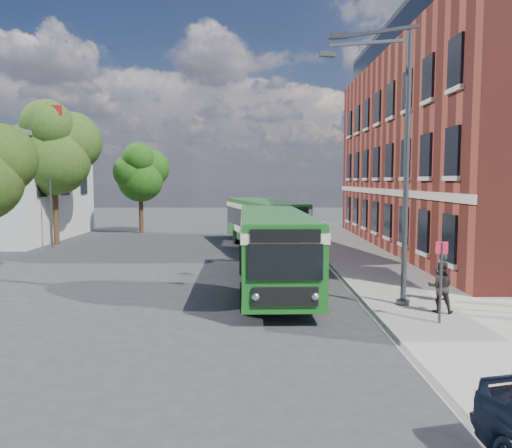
{
  "coord_description": "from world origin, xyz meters",
  "views": [
    {
      "loc": [
        0.21,
        -18.3,
        4.27
      ],
      "look_at": [
        0.33,
        5.33,
        2.2
      ],
      "focal_mm": 35.0,
      "sensor_mm": 36.0,
      "label": 1
    }
  ],
  "objects": [
    {
      "name": "tree_right",
      "position": [
        -8.86,
        22.11,
        4.93
      ],
      "size": [
        4.3,
        4.09,
        7.26
      ],
      "color": "#372514",
      "rests_on": "ground"
    },
    {
      "name": "ground",
      "position": [
        0.0,
        0.0,
        0.0
      ],
      "size": [
        120.0,
        120.0,
        0.0
      ],
      "primitive_type": "plane",
      "color": "#2A2A2C",
      "rests_on": "ground"
    },
    {
      "name": "white_building",
      "position": [
        -18.0,
        18.0,
        3.66
      ],
      "size": [
        9.4,
        13.4,
        7.3
      ],
      "color": "silver",
      "rests_on": "ground"
    },
    {
      "name": "pedestrian_a",
      "position": [
        6.64,
        -1.5,
        0.98
      ],
      "size": [
        0.73,
        0.65,
        1.67
      ],
      "primitive_type": "imported",
      "rotation": [
        0.0,
        0.0,
        3.67
      ],
      "color": "black",
      "rests_on": "pavement"
    },
    {
      "name": "street_lamp",
      "position": [
        4.84,
        -2.0,
        4.79
      ],
      "size": [
        2.96,
        2.38,
        9.0
      ],
      "color": "#3E4043",
      "rests_on": "ground"
    },
    {
      "name": "pavement",
      "position": [
        7.0,
        8.0,
        0.07
      ],
      "size": [
        6.0,
        48.0,
        0.15
      ],
      "primitive_type": "cube",
      "color": "gray",
      "rests_on": "ground"
    },
    {
      "name": "brick_office",
      "position": [
        14.0,
        12.0,
        6.97
      ],
      "size": [
        12.1,
        26.0,
        14.2
      ],
      "color": "maroon",
      "rests_on": "ground"
    },
    {
      "name": "kerb_line",
      "position": [
        3.95,
        8.0,
        0.01
      ],
      "size": [
        0.12,
        48.0,
        0.01
      ],
      "primitive_type": "cube",
      "color": "beige",
      "rests_on": "ground"
    },
    {
      "name": "tree_mid",
      "position": [
        -12.89,
        14.84,
        6.39
      ],
      "size": [
        5.58,
        5.3,
        9.42
      ],
      "color": "#372514",
      "rests_on": "ground"
    },
    {
      "name": "bus_rear",
      "position": [
        0.81,
        12.76,
        1.83
      ],
      "size": [
        5.07,
        11.4,
        3.02
      ],
      "color": "#1A5816",
      "rests_on": "ground"
    },
    {
      "name": "flagpole",
      "position": [
        -12.45,
        13.0,
        4.94
      ],
      "size": [
        0.95,
        0.1,
        9.0
      ],
      "color": "#3E4043",
      "rests_on": "ground"
    },
    {
      "name": "bus_front",
      "position": [
        1.0,
        1.18,
        1.83
      ],
      "size": [
        2.84,
        11.13,
        3.02
      ],
      "color": "#185B1B",
      "rests_on": "ground"
    },
    {
      "name": "pedestrian_b",
      "position": [
        6.05,
        -3.01,
        0.96
      ],
      "size": [
        0.93,
        0.81,
        1.61
      ],
      "primitive_type": "imported",
      "rotation": [
        0.0,
        0.0,
        2.86
      ],
      "color": "black",
      "rests_on": "pavement"
    },
    {
      "name": "bus_stop_sign",
      "position": [
        5.6,
        -4.2,
        1.51
      ],
      "size": [
        0.35,
        0.08,
        2.52
      ],
      "color": "#3E4043",
      "rests_on": "ground"
    }
  ]
}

